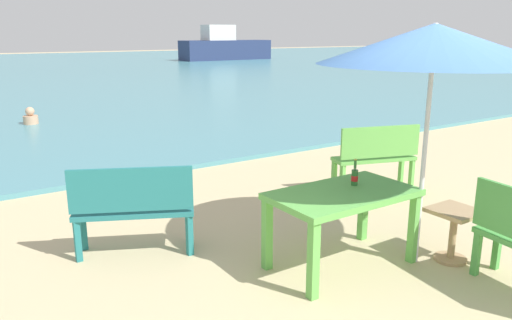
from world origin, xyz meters
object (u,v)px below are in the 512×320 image
object	(u,v)px
side_table_wood	(454,227)
bench_teal_center	(133,205)
bench_green_right	(377,153)
patio_umbrella	(434,44)
swimmer_person	(31,117)
beer_bottle_amber	(355,176)
picnic_table_green	(343,202)
boat_barge	(225,47)

from	to	relation	value
side_table_wood	bench_teal_center	distance (m)	3.19
side_table_wood	bench_green_right	xyz separation A→B (m)	(1.09, 2.05, 0.19)
patio_umbrella	swimmer_person	world-z (taller)	patio_umbrella
beer_bottle_amber	swimmer_person	world-z (taller)	beer_bottle_amber
patio_umbrella	swimmer_person	size ratio (longest dim) A/B	5.61
picnic_table_green	bench_green_right	distance (m)	2.58
beer_bottle_amber	side_table_wood	distance (m)	1.11
picnic_table_green	beer_bottle_amber	size ratio (longest dim) A/B	5.28
picnic_table_green	side_table_wood	distance (m)	1.17
patio_umbrella	boat_barge	size ratio (longest dim) A/B	0.31
boat_barge	swimmer_person	bearing A→B (deg)	-129.38
picnic_table_green	boat_barge	size ratio (longest dim) A/B	0.19
swimmer_person	picnic_table_green	bearing A→B (deg)	-83.25
swimmer_person	boat_barge	bearing A→B (deg)	50.62
boat_barge	bench_teal_center	bearing A→B (deg)	-121.66
side_table_wood	boat_barge	world-z (taller)	boat_barge
bench_green_right	boat_barge	xyz separation A→B (m)	(15.36, 30.69, 0.52)
beer_bottle_amber	boat_barge	size ratio (longest dim) A/B	0.04
side_table_wood	patio_umbrella	bearing A→B (deg)	150.75
side_table_wood	boat_barge	distance (m)	36.65
side_table_wood	swimmer_person	world-z (taller)	side_table_wood
picnic_table_green	boat_barge	bearing A→B (deg)	61.55
beer_bottle_amber	boat_barge	world-z (taller)	boat_barge
picnic_table_green	boat_barge	xyz separation A→B (m)	(17.45, 32.20, 0.41)
boat_barge	beer_bottle_amber	bearing A→B (deg)	-118.20
bench_teal_center	swimmer_person	bearing A→B (deg)	86.84
beer_bottle_amber	boat_barge	distance (m)	36.44
picnic_table_green	beer_bottle_amber	world-z (taller)	beer_bottle_amber
picnic_table_green	bench_teal_center	distance (m)	2.07
bench_teal_center	swimmer_person	size ratio (longest dim) A/B	3.02
boat_barge	patio_umbrella	bearing A→B (deg)	-117.25
bench_green_right	swimmer_person	size ratio (longest dim) A/B	3.05
side_table_wood	bench_teal_center	size ratio (longest dim) A/B	0.44
bench_green_right	picnic_table_green	bearing A→B (deg)	-144.06
beer_bottle_amber	bench_teal_center	world-z (taller)	beer_bottle_amber
bench_green_right	boat_barge	size ratio (longest dim) A/B	0.17
beer_bottle_amber	swimmer_person	xyz separation A→B (m)	(-1.36, 9.49, -0.61)
bench_teal_center	swimmer_person	xyz separation A→B (m)	(0.45, 8.24, -0.30)
picnic_table_green	swimmer_person	distance (m)	9.65
patio_umbrella	bench_green_right	xyz separation A→B (m)	(1.41, 1.88, -1.58)
picnic_table_green	patio_umbrella	size ratio (longest dim) A/B	0.61
patio_umbrella	picnic_table_green	bearing A→B (deg)	151.85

